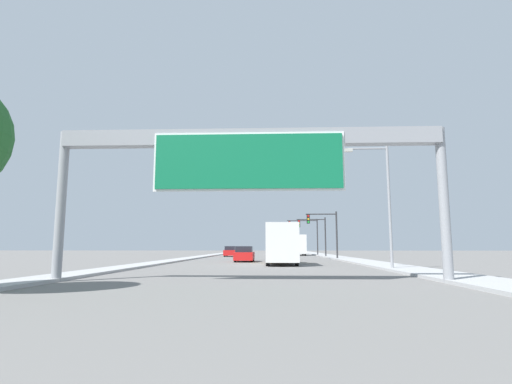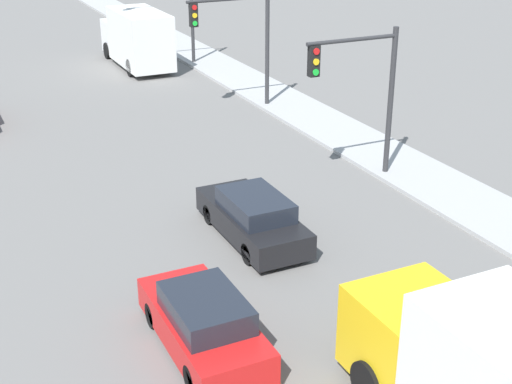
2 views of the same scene
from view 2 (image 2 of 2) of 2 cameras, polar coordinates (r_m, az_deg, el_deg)
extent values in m
cube|color=#A5A5A5|center=(37.58, 0.88, 7.95)|extent=(3.00, 120.00, 0.15)
cube|color=black|center=(21.98, -0.32, -2.33)|extent=(1.83, 4.78, 0.75)
cube|color=#1E232D|center=(21.50, -0.05, -0.99)|extent=(1.61, 2.48, 0.57)
cylinder|color=black|center=(23.01, -3.72, -1.78)|extent=(0.22, 0.64, 0.64)
cylinder|color=black|center=(23.60, -0.10, -1.07)|extent=(0.22, 0.64, 0.64)
cylinder|color=black|center=(20.58, -0.58, -4.96)|extent=(0.22, 0.64, 0.64)
cylinder|color=black|center=(21.24, 3.37, -4.05)|extent=(0.22, 0.64, 0.64)
cube|color=red|center=(17.03, -4.26, -10.75)|extent=(1.81, 4.41, 0.76)
cube|color=#1E232D|center=(16.49, -4.04, -9.23)|extent=(1.59, 2.29, 0.57)
cylinder|color=black|center=(18.04, -8.25, -9.71)|extent=(0.22, 0.64, 0.64)
cylinder|color=black|center=(18.47, -3.51, -8.62)|extent=(0.22, 0.64, 0.64)
cylinder|color=black|center=(15.91, -5.09, -14.64)|extent=(0.22, 0.64, 0.64)
cylinder|color=black|center=(16.40, 0.24, -13.21)|extent=(0.22, 0.64, 0.64)
cube|color=yellow|center=(15.80, 12.32, -11.23)|extent=(2.29, 2.28, 1.93)
cylinder|color=black|center=(15.62, 8.99, -14.88)|extent=(0.28, 1.00, 1.00)
cylinder|color=black|center=(16.78, 15.41, -12.49)|extent=(0.28, 1.00, 1.00)
cube|color=white|center=(46.63, -10.60, 12.17)|extent=(2.25, 2.12, 2.00)
cube|color=silver|center=(42.95, -9.24, 12.05)|extent=(2.45, 5.45, 3.09)
cylinder|color=black|center=(46.43, -11.79, 11.02)|extent=(0.28, 1.00, 1.00)
cylinder|color=black|center=(46.98, -9.20, 11.35)|extent=(0.28, 1.00, 1.00)
cylinder|color=black|center=(41.66, -9.99, 9.76)|extent=(0.28, 1.00, 1.00)
cylinder|color=black|center=(42.28, -7.14, 10.13)|extent=(0.28, 1.00, 1.00)
cylinder|color=#2D2D30|center=(26.47, 10.69, 6.95)|extent=(0.20, 0.20, 5.55)
cylinder|color=#2D2D30|center=(24.90, 7.73, 11.97)|extent=(3.55, 0.14, 0.14)
cube|color=black|center=(24.24, 4.65, 10.41)|extent=(0.35, 0.28, 1.05)
cylinder|color=red|center=(24.03, 4.87, 11.14)|extent=(0.22, 0.04, 0.22)
cylinder|color=yellow|center=(24.11, 4.84, 10.33)|extent=(0.22, 0.04, 0.22)
cylinder|color=green|center=(24.19, 4.81, 9.52)|extent=(0.22, 0.04, 0.22)
cylinder|color=#2D2D30|center=(34.76, 0.91, 11.29)|extent=(0.20, 0.20, 5.59)
cube|color=black|center=(32.93, -5.02, 13.93)|extent=(0.35, 0.28, 1.05)
cylinder|color=red|center=(32.73, -4.94, 14.49)|extent=(0.22, 0.04, 0.22)
cylinder|color=yellow|center=(32.79, -4.92, 13.89)|extent=(0.22, 0.04, 0.22)
cylinder|color=green|center=(32.85, -4.90, 13.28)|extent=(0.22, 0.04, 0.22)
cylinder|color=#2D2D30|center=(43.73, -5.14, 14.04)|extent=(0.20, 0.20, 6.07)
camera|label=1|loc=(28.95, 129.89, -33.78)|focal=28.00mm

